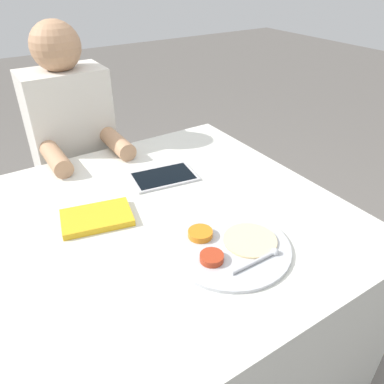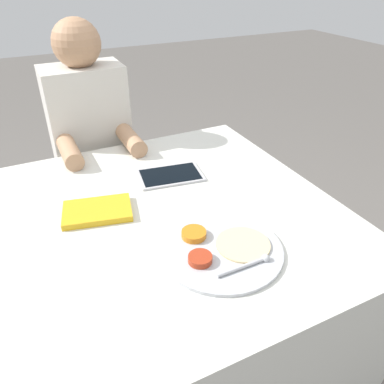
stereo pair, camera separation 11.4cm
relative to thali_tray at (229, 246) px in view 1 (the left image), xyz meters
name	(u,v)px [view 1 (the left image)]	position (x,y,z in m)	size (l,w,h in m)	color
ground_plane	(169,358)	(-0.08, 0.23, -0.72)	(12.00, 12.00, 0.00)	#605B56
dining_table	(165,297)	(-0.08, 0.23, -0.36)	(1.09, 1.06, 0.71)	silver
thali_tray	(229,246)	(0.00, 0.00, 0.00)	(0.33, 0.33, 0.03)	#B7BABF
red_notebook	(97,218)	(-0.26, 0.31, 0.00)	(0.23, 0.18, 0.02)	silver
tablet_device	(164,177)	(0.03, 0.43, 0.00)	(0.25, 0.18, 0.01)	#B7B7BC
person_diner	(79,171)	(-0.14, 0.91, -0.15)	(0.33, 0.42, 1.19)	black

